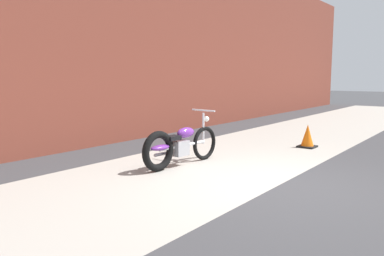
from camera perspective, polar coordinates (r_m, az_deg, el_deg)
ground_plane at (r=6.29m, az=12.41°, el=-8.20°), size 80.00×80.00×0.00m
sidewalk_slab at (r=7.16m, az=-0.49°, el=-6.05°), size 36.00×3.50×0.01m
brick_building_wall at (r=9.53m, az=-17.74°, el=14.04°), size 36.00×0.50×5.64m
motorcycle_purple at (r=7.33m, az=-2.18°, el=-2.59°), size 2.01×0.58×1.03m
traffic_cone at (r=9.70m, az=16.45°, el=-1.27°), size 0.40×0.40×0.55m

